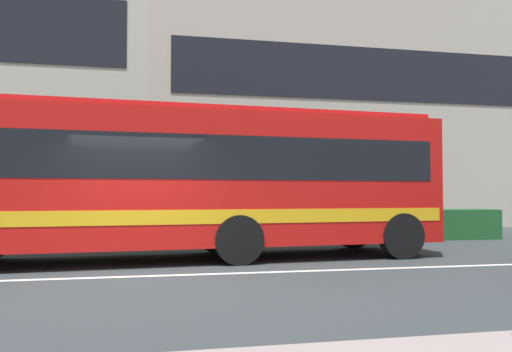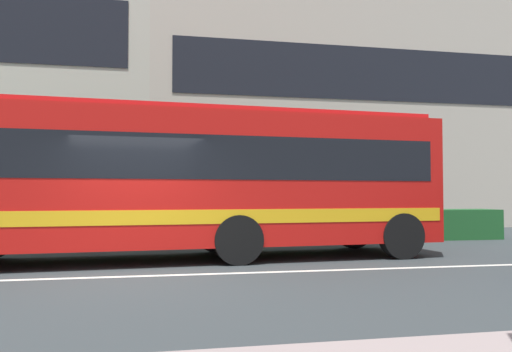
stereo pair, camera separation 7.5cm
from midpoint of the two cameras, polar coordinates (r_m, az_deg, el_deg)
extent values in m
plane|color=#31383A|center=(9.21, -12.88, -10.79)|extent=(160.00, 160.00, 0.00)
cube|color=silver|center=(9.21, -12.88, -10.77)|extent=(60.00, 0.16, 0.01)
cube|color=#1C5326|center=(14.84, -14.29, -5.64)|extent=(23.15, 1.10, 0.93)
cube|color=#B3AA9B|center=(26.34, 12.22, 6.91)|extent=(21.12, 8.34, 11.01)
cube|color=black|center=(22.80, 16.52, 10.61)|extent=(19.43, 0.04, 2.20)
cube|color=red|center=(11.35, -6.36, -0.42)|extent=(10.79, 3.26, 2.76)
cube|color=black|center=(11.37, -6.35, 1.66)|extent=(10.16, 3.24, 0.88)
cube|color=gold|center=(11.36, -6.37, -4.25)|extent=(10.58, 3.27, 0.28)
cube|color=red|center=(11.49, -6.33, 6.78)|extent=(10.34, 2.83, 0.12)
cylinder|color=black|center=(10.36, -1.78, -7.08)|extent=(1.02, 0.35, 1.00)
cylinder|color=black|center=(12.66, -4.31, -6.17)|extent=(1.02, 0.35, 1.00)
cylinder|color=black|center=(11.78, 15.99, -6.40)|extent=(1.02, 0.35, 1.00)
cylinder|color=black|center=(13.84, 10.88, -5.79)|extent=(1.02, 0.35, 1.00)
camera|label=1|loc=(0.04, -89.82, -0.01)|focal=36.12mm
camera|label=2|loc=(0.04, 90.18, 0.01)|focal=36.12mm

